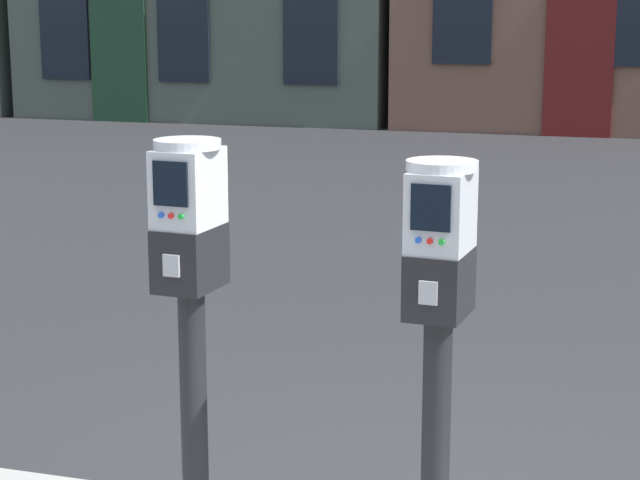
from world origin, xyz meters
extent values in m
cylinder|color=black|center=(-0.68, -0.12, 0.58)|extent=(0.10, 0.10, 0.89)
cube|color=black|center=(-0.68, -0.12, 1.13)|extent=(0.19, 0.25, 0.21)
cube|color=#A5A8AD|center=(-0.69, -0.25, 1.13)|extent=(0.06, 0.02, 0.07)
cube|color=#B7BABF|center=(-0.68, -0.12, 1.36)|extent=(0.19, 0.24, 0.25)
cube|color=black|center=(-0.69, -0.24, 1.39)|extent=(0.12, 0.02, 0.14)
cylinder|color=blue|center=(-0.72, -0.24, 1.29)|extent=(0.02, 0.01, 0.02)
cylinder|color=red|center=(-0.69, -0.24, 1.29)|extent=(0.02, 0.01, 0.02)
cylinder|color=green|center=(-0.65, -0.25, 1.29)|extent=(0.02, 0.01, 0.02)
cylinder|color=#B7BABF|center=(-0.68, -0.12, 1.50)|extent=(0.23, 0.23, 0.03)
cylinder|color=black|center=(0.14, -0.12, 0.57)|extent=(0.10, 0.10, 0.87)
cube|color=black|center=(0.14, -0.12, 1.11)|extent=(0.19, 0.25, 0.20)
cube|color=#A5A8AD|center=(0.13, -0.25, 1.11)|extent=(0.06, 0.02, 0.07)
cube|color=#B7BABF|center=(0.14, -0.12, 1.33)|extent=(0.19, 0.24, 0.25)
cube|color=black|center=(0.13, -0.24, 1.36)|extent=(0.12, 0.02, 0.14)
cylinder|color=blue|center=(0.10, -0.24, 1.26)|extent=(0.02, 0.01, 0.02)
cylinder|color=red|center=(0.13, -0.24, 1.26)|extent=(0.02, 0.01, 0.02)
cylinder|color=green|center=(0.17, -0.25, 1.26)|extent=(0.02, 0.01, 0.02)
cylinder|color=#B7BABF|center=(0.14, -0.12, 1.47)|extent=(0.23, 0.23, 0.03)
cube|color=black|center=(-8.97, 13.59, 1.38)|extent=(0.90, 0.06, 1.38)
cube|color=black|center=(-6.79, 13.59, 1.38)|extent=(0.90, 0.06, 1.38)
cube|color=black|center=(-4.61, 13.59, 1.38)|extent=(0.90, 0.06, 1.38)
cube|color=#193823|center=(-7.98, 13.59, 1.05)|extent=(1.00, 0.07, 2.10)
cube|color=black|center=(-2.21, 13.59, 1.85)|extent=(0.90, 0.06, 1.60)
cube|color=black|center=(0.07, 13.59, 1.85)|extent=(0.90, 0.06, 1.60)
cube|color=#591414|center=(-0.46, 13.59, 1.05)|extent=(1.00, 0.07, 2.10)
camera|label=1|loc=(0.76, -3.36, 1.93)|focal=62.44mm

